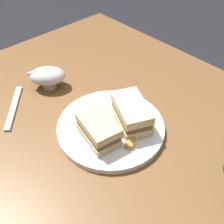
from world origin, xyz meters
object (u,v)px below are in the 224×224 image
(plate, at_px, (111,127))
(gravy_boat, at_px, (47,76))
(sandwich_half_right, at_px, (131,113))
(sandwich_half_left, at_px, (98,129))
(fork, at_px, (14,107))

(plate, distance_m, gravy_boat, 0.27)
(plate, bearing_deg, sandwich_half_right, -123.44)
(plate, distance_m, sandwich_half_left, 0.06)
(sandwich_half_right, distance_m, gravy_boat, 0.30)
(sandwich_half_left, bearing_deg, plate, -78.42)
(plate, distance_m, sandwich_half_right, 0.07)
(sandwich_half_left, distance_m, gravy_boat, 0.28)
(sandwich_half_right, xyz_separation_m, fork, (0.28, 0.19, -0.05))
(plate, xyz_separation_m, sandwich_half_right, (-0.03, -0.04, 0.04))
(sandwich_half_left, height_order, gravy_boat, sandwich_half_left)
(plate, relative_size, gravy_boat, 2.13)
(fork, bearing_deg, sandwich_half_right, -106.76)
(fork, bearing_deg, gravy_boat, -44.30)
(sandwich_half_right, bearing_deg, gravy_boat, 12.00)
(plate, height_order, gravy_boat, gravy_boat)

